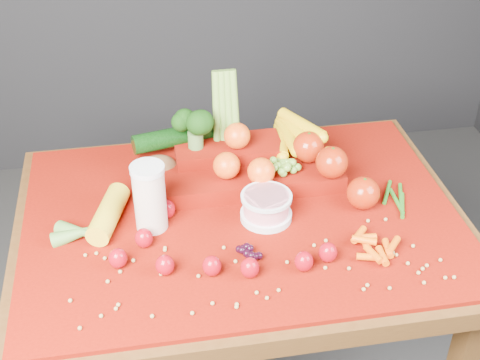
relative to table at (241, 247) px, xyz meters
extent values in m
cube|color=#371F0C|center=(0.00, 0.00, 0.07)|extent=(1.10, 0.80, 0.05)
cube|color=#371F0C|center=(-0.48, 0.33, -0.31)|extent=(0.06, 0.06, 0.70)
cube|color=#371F0C|center=(0.48, 0.33, -0.31)|extent=(0.06, 0.06, 0.70)
cube|color=#710D03|center=(0.00, 0.00, 0.10)|extent=(1.05, 0.75, 0.01)
cylinder|color=beige|center=(-0.22, -0.01, 0.19)|extent=(0.08, 0.08, 0.17)
cylinder|color=silver|center=(-0.22, -0.01, 0.27)|extent=(0.08, 0.08, 0.01)
cylinder|color=silver|center=(0.06, -0.03, 0.12)|extent=(0.13, 0.13, 0.02)
cylinder|color=pink|center=(0.06, -0.03, 0.15)|extent=(0.11, 0.11, 0.05)
cylinder|color=silver|center=(0.06, -0.03, 0.17)|extent=(0.12, 0.12, 0.01)
ellipsoid|color=#9C0011|center=(-0.24, -0.08, 0.13)|extent=(0.04, 0.04, 0.05)
cone|color=#194F0E|center=(-0.24, -0.08, 0.15)|extent=(0.03, 0.03, 0.01)
ellipsoid|color=#9C0011|center=(-0.30, -0.14, 0.13)|extent=(0.04, 0.04, 0.05)
cone|color=#194F0E|center=(-0.30, -0.14, 0.15)|extent=(0.03, 0.03, 0.01)
ellipsoid|color=#9C0011|center=(-0.20, -0.18, 0.13)|extent=(0.04, 0.04, 0.05)
cone|color=#194F0E|center=(-0.20, -0.18, 0.15)|extent=(0.03, 0.03, 0.01)
ellipsoid|color=#9C0011|center=(-0.10, -0.20, 0.13)|extent=(0.04, 0.04, 0.05)
cone|color=#194F0E|center=(-0.10, -0.20, 0.15)|extent=(0.03, 0.03, 0.01)
ellipsoid|color=#9C0011|center=(-0.02, -0.22, 0.13)|extent=(0.04, 0.04, 0.05)
cone|color=#194F0E|center=(-0.02, -0.22, 0.15)|extent=(0.03, 0.03, 0.01)
ellipsoid|color=#9C0011|center=(0.10, -0.22, 0.13)|extent=(0.04, 0.04, 0.05)
cone|color=#194F0E|center=(0.10, -0.22, 0.15)|extent=(0.03, 0.03, 0.01)
ellipsoid|color=#9C0011|center=(-0.18, 0.02, 0.13)|extent=(0.04, 0.04, 0.05)
cone|color=#194F0E|center=(-0.18, 0.02, 0.15)|extent=(0.03, 0.03, 0.01)
ellipsoid|color=#9C0011|center=(-0.34, -0.02, 0.13)|extent=(0.04, 0.04, 0.05)
cone|color=#194F0E|center=(-0.34, -0.02, 0.15)|extent=(0.03, 0.03, 0.01)
ellipsoid|color=#9C0011|center=(0.16, -0.20, 0.13)|extent=(0.04, 0.04, 0.05)
cone|color=#194F0E|center=(0.16, -0.20, 0.15)|extent=(0.03, 0.03, 0.01)
cylinder|color=yellow|center=(-0.32, 0.02, 0.13)|extent=(0.11, 0.19, 0.06)
ellipsoid|color=brown|center=(-0.19, 0.19, 0.14)|extent=(0.10, 0.07, 0.07)
cube|color=#710D03|center=(0.02, 0.15, 0.13)|extent=(0.52, 0.22, 0.04)
cube|color=#710D03|center=(0.00, 0.20, 0.17)|extent=(0.28, 0.12, 0.03)
sphere|color=#961701|center=(0.24, 0.06, 0.19)|extent=(0.08, 0.08, 0.08)
sphere|color=#961701|center=(0.30, -0.02, 0.15)|extent=(0.08, 0.08, 0.08)
sphere|color=#961701|center=(0.20, 0.14, 0.19)|extent=(0.08, 0.08, 0.08)
sphere|color=#BC300E|center=(-0.02, 0.10, 0.19)|extent=(0.07, 0.07, 0.07)
sphere|color=#BC300E|center=(0.06, 0.06, 0.19)|extent=(0.07, 0.07, 0.07)
sphere|color=#BC300E|center=(0.02, 0.18, 0.22)|extent=(0.07, 0.07, 0.07)
cylinder|color=#C9A009|center=(0.15, 0.22, 0.17)|extent=(0.06, 0.17, 0.04)
cylinder|color=#C9A009|center=(0.17, 0.22, 0.18)|extent=(0.04, 0.17, 0.04)
cylinder|color=#C9A009|center=(0.19, 0.22, 0.20)|extent=(0.07, 0.17, 0.04)
cylinder|color=#C9A009|center=(0.20, 0.22, 0.21)|extent=(0.10, 0.16, 0.04)
cylinder|color=#3F662D|center=(-0.09, 0.20, 0.21)|extent=(0.04, 0.04, 0.04)
cylinder|color=olive|center=(-0.02, 0.24, 0.26)|extent=(0.03, 0.06, 0.22)
cylinder|color=olive|center=(-0.01, 0.24, 0.26)|extent=(0.02, 0.06, 0.22)
cylinder|color=olive|center=(0.01, 0.24, 0.26)|extent=(0.02, 0.06, 0.22)
cylinder|color=olive|center=(0.02, 0.24, 0.26)|extent=(0.03, 0.06, 0.22)
cylinder|color=black|center=(-0.14, 0.24, 0.20)|extent=(0.22, 0.10, 0.05)
camera|label=1|loc=(-0.22, -1.27, 1.11)|focal=50.00mm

